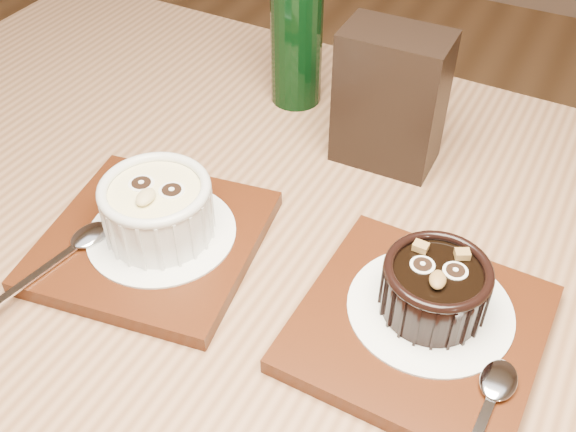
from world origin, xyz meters
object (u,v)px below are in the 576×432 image
tray_right (419,328)px  green_bottle (297,33)px  table (309,371)px  ramekin_white (157,207)px  condiment_stand (390,99)px  tray_left (153,240)px  ramekin_dark (435,286)px

tray_right → green_bottle: bearing=132.0°
table → ramekin_white: ramekin_white is taller
ramekin_white → tray_right: bearing=-5.8°
table → condiment_stand: (-0.02, 0.21, 0.16)m
tray_left → condiment_stand: size_ratio=1.29×
tray_left → ramekin_white: bearing=33.7°
tray_right → condiment_stand: bearing=117.4°
tray_left → green_bottle: (0.01, 0.27, 0.07)m
condiment_stand → tray_left: bearing=-122.5°
tray_left → condiment_stand: bearing=57.5°
table → tray_left: size_ratio=6.79×
ramekin_dark → condiment_stand: bearing=107.9°
ramekin_white → green_bottle: bearing=82.3°
table → tray_left: (-0.16, -0.00, 0.10)m
ramekin_white → table: bearing=-9.6°
tray_left → ramekin_white: 0.04m
tray_left → condiment_stand: (0.14, 0.21, 0.06)m
green_bottle → ramekin_white: bearing=-89.9°
table → green_bottle: size_ratio=5.79×
tray_left → ramekin_white: size_ratio=1.90×
tray_left → table: bearing=0.2°
ramekin_white → green_bottle: (-0.00, 0.27, 0.04)m
ramekin_white → tray_right: (0.23, 0.01, -0.04)m
green_bottle → condiment_stand: bearing=-24.3°
condiment_stand → green_bottle: size_ratio=0.66×
tray_left → ramekin_dark: (0.24, 0.03, 0.03)m
condiment_stand → ramekin_white: bearing=-121.7°
condiment_stand → ramekin_dark: bearing=-60.0°
ramekin_white → condiment_stand: condiment_stand is taller
ramekin_white → ramekin_dark: (0.24, 0.02, -0.00)m
table → condiment_stand: bearing=94.9°
ramekin_dark → condiment_stand: (-0.11, 0.19, 0.03)m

